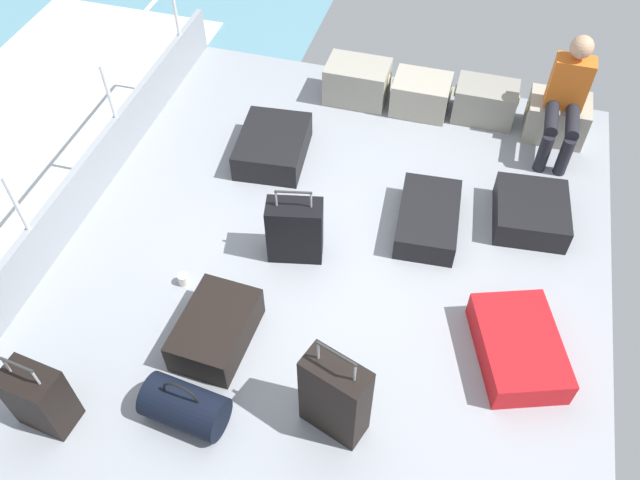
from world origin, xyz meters
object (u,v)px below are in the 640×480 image
Objects in this scene: duffel_bag at (185,406)px; cargo_crate_0 at (357,82)px; suitcase_5 at (295,230)px; suitcase_7 at (531,212)px; suitcase_3 at (216,329)px; suitcase_4 at (39,398)px; suitcase_6 at (273,146)px; suitcase_1 at (428,218)px; cargo_crate_2 at (485,102)px; suitcase_0 at (518,347)px; cargo_crate_3 at (556,118)px; passenger_seated at (567,96)px; paper_cup at (183,279)px; cargo_crate_1 at (421,95)px; suitcase_2 at (335,397)px.

cargo_crate_0 is at bearing 86.01° from duffel_bag.
suitcase_5 is 2.01m from suitcase_7.
suitcase_3 is (-0.29, -3.10, -0.06)m from cargo_crate_0.
suitcase_4 is 0.98× the size of suitcase_5.
cargo_crate_0 reaches higher than suitcase_6.
cargo_crate_2 is at bearing 80.20° from suitcase_1.
cargo_crate_3 is at bearing 86.92° from suitcase_0.
cargo_crate_3 is at bearing 90.00° from passenger_seated.
suitcase_6 is (-2.49, -1.05, -0.06)m from cargo_crate_3.
paper_cup is at bearing -135.39° from cargo_crate_3.
cargo_crate_3 is (0.68, -0.07, 0.01)m from cargo_crate_2.
cargo_crate_3 reaches higher than suitcase_7.
suitcase_4 is 6.95× the size of paper_cup.
cargo_crate_0 is at bearing 73.96° from suitcase_4.
cargo_crate_1 is at bearing 113.78° from suitcase_0.
passenger_seated reaches higher than suitcase_6.
cargo_crate_0 is at bearing 122.20° from suitcase_1.
suitcase_5 is 1.01× the size of suitcase_7.
suitcase_0 is at bearing -93.08° from cargo_crate_3.
cargo_crate_0 is 2.15m from suitcase_5.
suitcase_2 is 1.07× the size of suitcase_6.
cargo_crate_1 is (0.65, -0.00, -0.02)m from cargo_crate_0.
cargo_crate_1 is 2.89m from suitcase_0.
cargo_crate_3 is at bearing 59.04° from duffel_bag.
suitcase_4 is at bearing -129.49° from passenger_seated.
suitcase_4 is 0.84× the size of suitcase_6.
suitcase_4 reaches higher than suitcase_3.
suitcase_4 is 0.99× the size of suitcase_7.
suitcase_2 is 1.23× the size of suitcase_3.
suitcase_2 is 1.50m from suitcase_5.
passenger_seated is 2.48m from suitcase_0.
suitcase_2 is (-1.26, -3.46, 0.16)m from cargo_crate_3.
cargo_crate_2 is 0.82m from passenger_seated.
cargo_crate_3 is 0.71× the size of suitcase_1.
suitcase_1 is (-0.28, -1.62, -0.07)m from cargo_crate_2.
suitcase_2 is at bearing -110.04° from cargo_crate_3.
suitcase_6 is at bearing 78.15° from suitcase_4.
cargo_crate_1 is at bearing 42.33° from suitcase_6.
suitcase_5 reaches higher than suitcase_3.
cargo_crate_2 is at bearing 4.36° from cargo_crate_1.
cargo_crate_2 is 0.88× the size of suitcase_7.
cargo_crate_3 reaches higher than suitcase_3.
cargo_crate_1 is at bearing -0.16° from cargo_crate_0.
passenger_seated reaches higher than suitcase_3.
suitcase_5 is (-0.68, 1.34, -0.08)m from suitcase_2.
cargo_crate_0 is 3.11m from suitcase_3.
suitcase_6 is 1.62m from paper_cup.
suitcase_7 is 2.92m from paper_cup.
suitcase_0 is at bearing -66.22° from cargo_crate_1.
cargo_crate_0 is 0.60× the size of passenger_seated.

